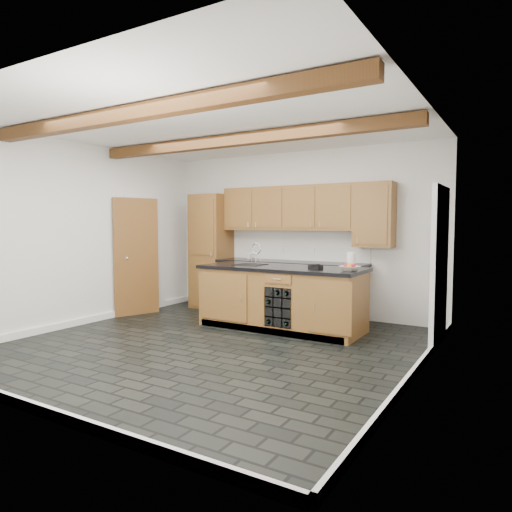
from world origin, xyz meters
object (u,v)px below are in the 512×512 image
at_px(paper_towel, 351,261).
at_px(island, 281,298).
at_px(kitchen_scale, 315,266).
at_px(fruit_bowl, 350,268).

bearing_deg(paper_towel, island, -168.56).
xyz_separation_m(island, kitchen_scale, (0.54, 0.00, 0.49)).
height_order(kitchen_scale, fruit_bowl, fruit_bowl).
relative_size(island, fruit_bowl, 9.44).
distance_m(island, paper_towel, 1.17).
distance_m(kitchen_scale, paper_towel, 0.50).
bearing_deg(fruit_bowl, kitchen_scale, 172.22).
xyz_separation_m(island, fruit_bowl, (1.07, -0.07, 0.50)).
distance_m(island, kitchen_scale, 0.73).
bearing_deg(island, fruit_bowl, -3.65).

